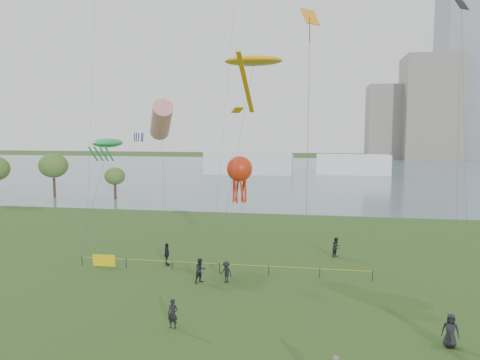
# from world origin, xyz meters

# --- Properties ---
(ground_plane) EXTENTS (400.00, 400.00, 0.00)m
(ground_plane) POSITION_xyz_m (0.00, 0.00, 0.00)
(ground_plane) COLOR #1F3B12
(lake) EXTENTS (400.00, 120.00, 0.08)m
(lake) POSITION_xyz_m (0.00, 100.00, 0.02)
(lake) COLOR slate
(lake) RESTS_ON ground_plane
(building_mid) EXTENTS (20.00, 20.00, 38.00)m
(building_mid) POSITION_xyz_m (46.00, 162.00, 19.00)
(building_mid) COLOR slate
(building_mid) RESTS_ON ground_plane
(building_low) EXTENTS (16.00, 18.00, 28.00)m
(building_low) POSITION_xyz_m (32.00, 168.00, 14.00)
(building_low) COLOR slate
(building_low) RESTS_ON ground_plane
(pavilion_left) EXTENTS (22.00, 8.00, 6.00)m
(pavilion_left) POSITION_xyz_m (-12.00, 95.00, 3.00)
(pavilion_left) COLOR silver
(pavilion_left) RESTS_ON ground_plane
(pavilion_right) EXTENTS (18.00, 7.00, 5.00)m
(pavilion_right) POSITION_xyz_m (14.00, 98.00, 2.50)
(pavilion_right) COLOR white
(pavilion_right) RESTS_ON ground_plane
(trees) EXTENTS (21.67, 9.87, 7.46)m
(trees) POSITION_xyz_m (-39.35, 46.88, 5.10)
(trees) COLOR #372219
(trees) RESTS_ON ground_plane
(fence) EXTENTS (24.07, 0.07, 1.05)m
(fence) POSITION_xyz_m (-8.38, 13.45, 0.55)
(fence) COLOR black
(fence) RESTS_ON ground_plane
(spectator_a) EXTENTS (1.13, 1.16, 1.88)m
(spectator_a) POSITION_xyz_m (-3.19, 10.84, 0.94)
(spectator_a) COLOR black
(spectator_a) RESTS_ON ground_plane
(spectator_b) EXTENTS (1.21, 1.03, 1.63)m
(spectator_b) POSITION_xyz_m (-1.27, 11.18, 0.82)
(spectator_b) COLOR black
(spectator_b) RESTS_ON ground_plane
(spectator_c) EXTENTS (0.74, 1.22, 1.94)m
(spectator_c) POSITION_xyz_m (-7.13, 14.71, 0.97)
(spectator_c) COLOR black
(spectator_c) RESTS_ON ground_plane
(spectator_d) EXTENTS (1.01, 0.78, 1.84)m
(spectator_d) POSITION_xyz_m (12.61, 2.85, 0.92)
(spectator_d) COLOR black
(spectator_d) RESTS_ON ground_plane
(spectator_f) EXTENTS (0.67, 0.48, 1.73)m
(spectator_f) POSITION_xyz_m (-2.76, 2.69, 0.87)
(spectator_f) COLOR black
(spectator_f) RESTS_ON ground_plane
(spectator_g) EXTENTS (1.06, 1.11, 1.81)m
(spectator_g) POSITION_xyz_m (7.24, 19.82, 0.91)
(spectator_g) COLOR black
(spectator_g) RESTS_ON ground_plane
(kite_stingray) EXTENTS (5.08, 10.06, 17.86)m
(kite_stingray) POSITION_xyz_m (-0.24, 18.21, 17.38)
(kite_stingray) COLOR #3F3F42
(kite_windsock) EXTENTS (4.29, 5.17, 14.36)m
(kite_windsock) POSITION_xyz_m (-9.29, 20.12, 12.41)
(kite_windsock) COLOR #3F3F42
(kite_creature) EXTENTS (2.48, 7.11, 10.67)m
(kite_creature) POSITION_xyz_m (-15.01, 20.71, 10.20)
(kite_creature) COLOR #3F3F42
(kite_octopus) EXTENTS (2.38, 5.81, 9.32)m
(kite_octopus) POSITION_xyz_m (-1.15, 16.56, 8.15)
(kite_octopus) COLOR #3F3F42
(kite_delta) EXTENTS (1.34, 15.93, 19.49)m
(kite_delta) POSITION_xyz_m (4.80, 8.20, 17.53)
(kite_delta) COLOR #3F3F42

